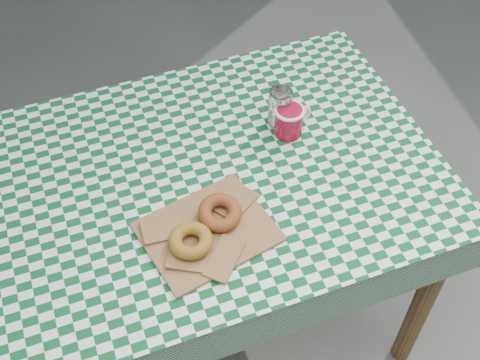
# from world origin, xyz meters

# --- Properties ---
(ground) EXTENTS (60.00, 60.00, 0.00)m
(ground) POSITION_xyz_m (0.00, 0.00, 0.00)
(ground) COLOR #484844
(ground) RESTS_ON ground
(table) EXTENTS (1.32, 0.95, 0.75)m
(table) POSITION_xyz_m (-0.06, -0.20, 0.38)
(table) COLOR brown
(table) RESTS_ON ground
(tablecloth) EXTENTS (1.34, 0.97, 0.01)m
(tablecloth) POSITION_xyz_m (-0.06, -0.20, 0.75)
(tablecloth) COLOR #0C4D25
(tablecloth) RESTS_ON table
(paper_bag) EXTENTS (0.36, 0.32, 0.02)m
(paper_bag) POSITION_xyz_m (-0.07, -0.38, 0.76)
(paper_bag) COLOR #946240
(paper_bag) RESTS_ON tablecloth
(bagel_front) EXTENTS (0.10, 0.10, 0.03)m
(bagel_front) POSITION_xyz_m (-0.12, -0.41, 0.79)
(bagel_front) COLOR #A17521
(bagel_front) RESTS_ON paper_bag
(bagel_back) EXTENTS (0.12, 0.12, 0.03)m
(bagel_back) POSITION_xyz_m (-0.03, -0.35, 0.79)
(bagel_back) COLOR brown
(bagel_back) RESTS_ON paper_bag
(coffee_mug) EXTENTS (0.20, 0.20, 0.09)m
(coffee_mug) POSITION_xyz_m (0.21, -0.11, 0.80)
(coffee_mug) COLOR maroon
(coffee_mug) RESTS_ON tablecloth
(drinking_glass) EXTENTS (0.07, 0.07, 0.11)m
(drinking_glass) POSITION_xyz_m (0.20, -0.06, 0.81)
(drinking_glass) COLOR white
(drinking_glass) RESTS_ON tablecloth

